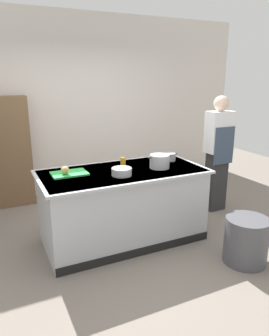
% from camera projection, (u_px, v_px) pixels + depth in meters
% --- Properties ---
extents(ground_plane, '(10.00, 10.00, 0.00)m').
position_uv_depth(ground_plane, '(123.00, 239.00, 4.04)').
color(ground_plane, slate).
extents(back_wall, '(6.40, 0.12, 3.00)m').
position_uv_depth(back_wall, '(74.00, 105.00, 5.45)').
color(back_wall, silver).
rests_on(back_wall, ground_plane).
extents(counter_island, '(1.98, 0.98, 0.90)m').
position_uv_depth(counter_island, '(123.00, 205.00, 3.91)').
color(counter_island, '#B7BABF').
rests_on(counter_island, ground_plane).
extents(cutting_board, '(0.40, 0.28, 0.02)m').
position_uv_depth(cutting_board, '(69.00, 173.00, 3.65)').
color(cutting_board, green).
rests_on(cutting_board, counter_island).
extents(onion, '(0.10, 0.10, 0.10)m').
position_uv_depth(onion, '(65.00, 170.00, 3.57)').
color(onion, tan).
rests_on(onion, cutting_board).
extents(stock_pot, '(0.31, 0.24, 0.16)m').
position_uv_depth(stock_pot, '(160.00, 161.00, 3.89)').
color(stock_pot, '#B7BABF').
rests_on(stock_pot, counter_island).
extents(sauce_pan, '(0.21, 0.15, 0.10)m').
position_uv_depth(sauce_pan, '(170.00, 157.00, 4.23)').
color(sauce_pan, '#99999E').
rests_on(sauce_pan, counter_island).
extents(mixing_bowl, '(0.23, 0.23, 0.09)m').
position_uv_depth(mixing_bowl, '(122.00, 172.00, 3.60)').
color(mixing_bowl, '#B7BABF').
rests_on(mixing_bowl, counter_island).
extents(juice_cup, '(0.07, 0.07, 0.10)m').
position_uv_depth(juice_cup, '(123.00, 161.00, 4.01)').
color(juice_cup, yellow).
rests_on(juice_cup, counter_island).
extents(trash_bin, '(0.47, 0.47, 0.52)m').
position_uv_depth(trash_bin, '(246.00, 240.00, 3.48)').
color(trash_bin, '#4C4C51').
rests_on(trash_bin, ground_plane).
extents(person_chef, '(0.38, 0.25, 1.72)m').
position_uv_depth(person_chef, '(218.00, 151.00, 4.71)').
color(person_chef, '#2B2B2B').
rests_on(person_chef, ground_plane).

